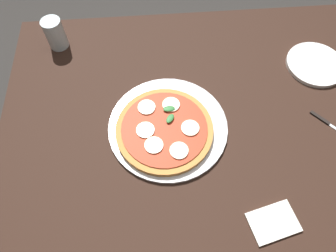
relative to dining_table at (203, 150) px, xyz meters
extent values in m
plane|color=#2D2B28|center=(0.00, 0.00, -0.62)|extent=(6.00, 6.00, 0.00)
cube|color=black|center=(0.00, 0.00, 0.06)|extent=(1.32, 1.16, 0.04)
cube|color=black|center=(-0.58, -0.50, -0.29)|extent=(0.07, 0.07, 0.67)
cube|color=black|center=(0.58, -0.50, -0.29)|extent=(0.07, 0.07, 0.67)
cylinder|color=silver|center=(0.12, -0.05, 0.09)|extent=(0.38, 0.38, 0.01)
cylinder|color=#C6843F|center=(0.13, -0.03, 0.10)|extent=(0.30, 0.30, 0.02)
cylinder|color=#B7381E|center=(0.13, -0.03, 0.11)|extent=(0.27, 0.27, 0.00)
cylinder|color=beige|center=(0.19, -0.03, 0.12)|extent=(0.06, 0.06, 0.00)
cylinder|color=beige|center=(0.16, 0.03, 0.12)|extent=(0.06, 0.06, 0.00)
cylinder|color=beige|center=(0.09, 0.05, 0.12)|extent=(0.06, 0.06, 0.00)
cylinder|color=beige|center=(0.05, -0.02, 0.12)|extent=(0.06, 0.06, 0.00)
cylinder|color=beige|center=(0.10, -0.11, 0.12)|extent=(0.06, 0.06, 0.00)
cylinder|color=beige|center=(0.18, -0.11, 0.12)|extent=(0.06, 0.06, 0.00)
ellipsoid|color=#286B2D|center=(0.11, -0.09, 0.12)|extent=(0.04, 0.02, 0.00)
ellipsoid|color=#286B2D|center=(0.11, -0.06, 0.12)|extent=(0.04, 0.04, 0.00)
cylinder|color=white|center=(-0.44, -0.26, 0.09)|extent=(0.21, 0.21, 0.01)
cube|color=white|center=(-0.15, 0.27, 0.09)|extent=(0.15, 0.12, 0.01)
cube|color=black|center=(-0.38, -0.04, 0.08)|extent=(0.05, 0.06, 0.01)
cylinder|color=silver|center=(0.50, -0.44, 0.14)|extent=(0.07, 0.07, 0.11)
camera|label=1|loc=(0.15, 0.43, 0.93)|focal=32.54mm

